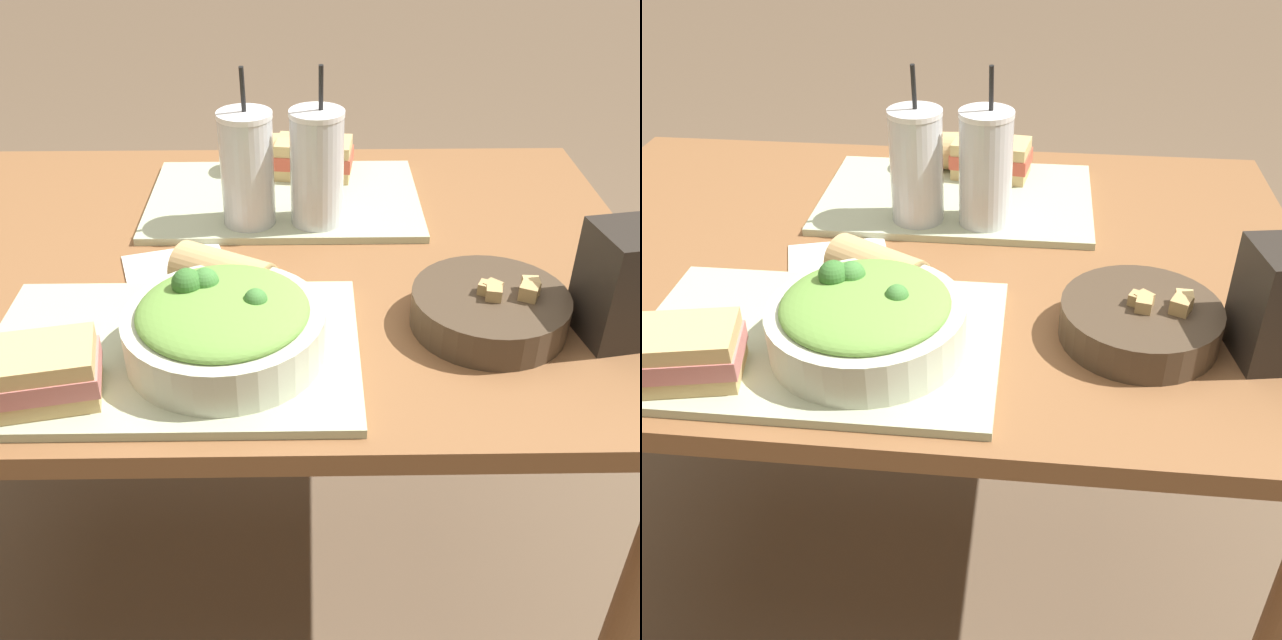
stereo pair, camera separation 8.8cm
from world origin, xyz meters
TOP-DOWN VIEW (x-y plane):
  - ground_plane at (0.00, 0.00)m, footprint 12.00×12.00m
  - dining_table at (0.00, 0.00)m, footprint 1.19×0.84m
  - tray_near at (-0.07, -0.25)m, footprint 0.45×0.30m
  - tray_far at (0.05, 0.18)m, footprint 0.45×0.30m
  - salad_bowl at (-0.01, -0.26)m, footprint 0.24×0.24m
  - soup_bowl at (0.32, -0.19)m, footprint 0.20×0.20m
  - sandwich_near at (-0.21, -0.34)m, footprint 0.16×0.11m
  - baguette_near at (-0.02, -0.14)m, footprint 0.15×0.12m
  - sandwich_far at (0.10, 0.27)m, footprint 0.14×0.10m
  - baguette_far at (0.02, 0.29)m, footprint 0.11×0.07m
  - drink_cup_dark at (-0.00, 0.09)m, footprint 0.08×0.08m
  - drink_cup_red at (0.11, 0.09)m, footprint 0.08×0.08m
  - napkin_folded at (-0.10, -0.03)m, footprint 0.17×0.14m

SIDE VIEW (x-z plane):
  - ground_plane at x=0.00m, z-range 0.00..0.00m
  - dining_table at x=0.00m, z-range 0.26..0.99m
  - napkin_folded at x=-0.10m, z-range 0.73..0.74m
  - tray_near at x=-0.07m, z-range 0.73..0.75m
  - tray_far at x=0.05m, z-range 0.73..0.75m
  - soup_bowl at x=0.32m, z-range 0.73..0.79m
  - sandwich_near at x=-0.21m, z-range 0.75..0.81m
  - sandwich_far at x=0.10m, z-range 0.75..0.81m
  - baguette_near at x=-0.02m, z-range 0.75..0.81m
  - baguette_far at x=0.02m, z-range 0.75..0.81m
  - salad_bowl at x=-0.01m, z-range 0.74..0.84m
  - drink_cup_dark at x=0.00m, z-range 0.71..0.95m
  - drink_cup_red at x=0.11m, z-range 0.71..0.95m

